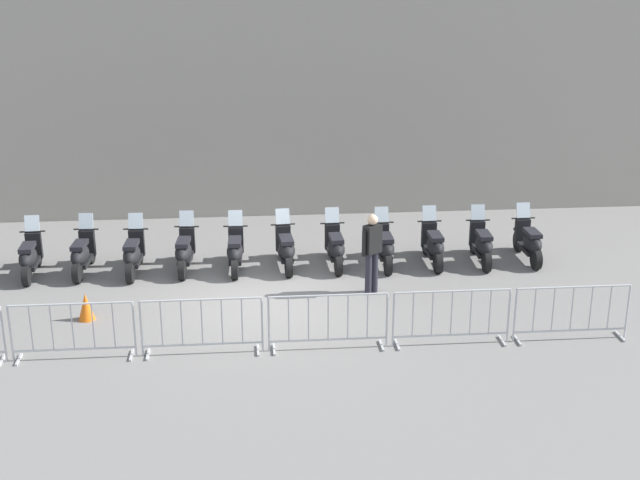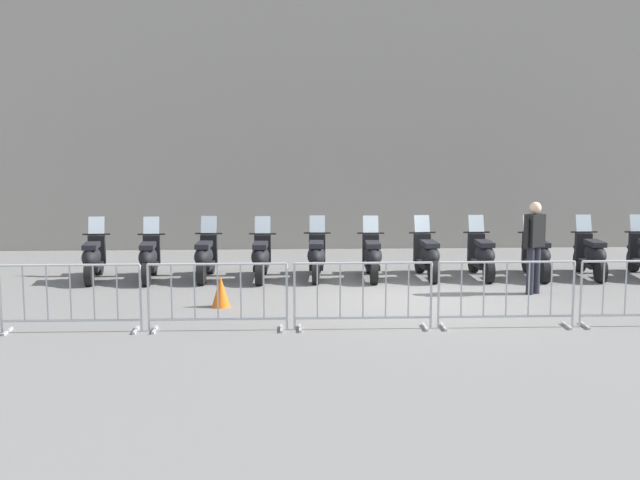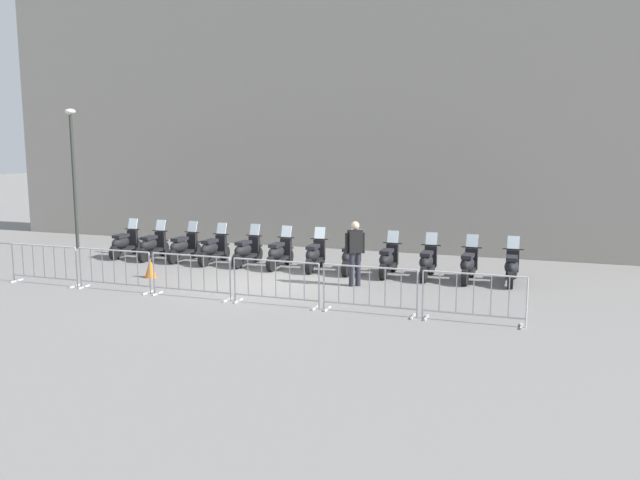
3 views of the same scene
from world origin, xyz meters
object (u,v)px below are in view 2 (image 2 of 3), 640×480
Objects in this scene: motorcycle_9 at (588,256)px; traffic_cone at (217,291)px; motorcycle_7 at (479,256)px; barrier_segment_3 at (503,295)px; motorcycle_5 at (369,257)px; motorcycle_8 at (534,256)px; motorcycle_0 at (89,259)px; barrier_segment_0 at (67,299)px; officer_near_row_end at (531,242)px; barrier_segment_2 at (360,296)px; barrier_segment_1 at (214,297)px; motorcycle_1 at (146,259)px; motorcycle_4 at (313,257)px; motorcycle_6 at (424,256)px; motorcycle_3 at (258,258)px; motorcycle_2 at (202,258)px.

traffic_cone is (-7.30, -2.74, -0.18)m from motorcycle_9.
motorcycle_7 is 4.21m from barrier_segment_3.
motorcycle_5 and motorcycle_8 have the same top height.
motorcycle_7 is at bearing 3.20° from motorcycle_5.
motorcycle_0 is 0.79× the size of barrier_segment_0.
officer_near_row_end is at bearing -26.47° from motorcycle_5.
traffic_cone is at bearing -40.23° from motorcycle_0.
motorcycle_9 is at bearing 41.51° from barrier_segment_2.
barrier_segment_1 is 1.00× the size of barrier_segment_2.
barrier_segment_3 is at bearing -27.47° from motorcycle_0.
motorcycle_1 is 1.00× the size of motorcycle_4.
barrier_segment_0 and barrier_segment_2 have the same top height.
motorcycle_8 is at bearing 35.99° from barrier_segment_1.
motorcycle_6 is 1.00× the size of officer_near_row_end.
motorcycle_3 is 1.13m from motorcycle_4.
motorcycle_3 is at bearing -177.05° from motorcycle_7.
motorcycle_3 is 0.79× the size of barrier_segment_1.
officer_near_row_end is at bearing -9.75° from motorcycle_1.
motorcycle_3 is 2.53m from traffic_cone.
officer_near_row_end is at bearing -106.28° from motorcycle_8.
motorcycle_7 is 5.04m from barrier_segment_2.
officer_near_row_end is (8.55, -1.28, 0.53)m from motorcycle_0.
barrier_segment_1 and barrier_segment_3 have the same top height.
motorcycle_7 is at bearing 1.99° from motorcycle_2.
motorcycle_8 is (3.38, 0.12, 0.00)m from motorcycle_5.
motorcycle_8 is 1.00× the size of motorcycle_9.
motorcycle_7 is at bearing 1.80° from motorcycle_4.
motorcycle_3 is 5.37m from officer_near_row_end.
motorcycle_8 is (6.76, 0.19, 0.00)m from motorcycle_2.
motorcycle_9 reaches higher than barrier_segment_0.
barrier_segment_2 is 3.95× the size of traffic_cone.
motorcycle_1 is at bearing -177.72° from motorcycle_5.
barrier_segment_0 and barrier_segment_3 have the same top height.
traffic_cone is (-3.92, -2.66, -0.18)m from motorcycle_6.
barrier_segment_3 is (4.12, -3.96, 0.07)m from motorcycle_3.
motorcycle_1 is 7.55m from officer_near_row_end.
officer_near_row_end is (6.30, -1.39, 0.53)m from motorcycle_2.
motorcycle_1 and motorcycle_5 have the same top height.
motorcycle_7 and motorcycle_8 have the same top height.
barrier_segment_3 is 3.95× the size of traffic_cone.
barrier_segment_2 is at bearing -44.11° from motorcycle_1.
motorcycle_0 is 8.44m from barrier_segment_3.
motorcycle_9 is 10.44m from barrier_segment_0.
barrier_segment_2 is (0.74, -4.18, 0.07)m from motorcycle_4.
motorcycle_3 and motorcycle_5 have the same top height.
traffic_cone is (-2.40, 1.59, -0.25)m from barrier_segment_2.
motorcycle_5 is 3.80m from traffic_cone.
motorcycle_8 is at bearing 2.32° from motorcycle_3.
motorcycle_1 is at bearing -178.14° from motorcycle_3.
traffic_cone is at bearing -168.94° from officer_near_row_end.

